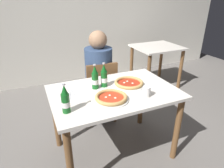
# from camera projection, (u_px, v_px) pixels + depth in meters

# --- Properties ---
(ground_plane) EXTENTS (8.00, 8.00, 0.00)m
(ground_plane) POSITION_uv_depth(u_px,v_px,m) (114.00, 150.00, 2.19)
(ground_plane) COLOR slate
(back_wall_tiled) EXTENTS (7.00, 0.10, 2.60)m
(back_wall_tiled) POSITION_uv_depth(u_px,v_px,m) (63.00, 12.00, 3.47)
(back_wall_tiled) COLOR silver
(back_wall_tiled) RESTS_ON ground_plane
(dining_table_main) EXTENTS (1.20, 0.80, 0.75)m
(dining_table_main) POSITION_uv_depth(u_px,v_px,m) (114.00, 101.00, 1.93)
(dining_table_main) COLOR silver
(dining_table_main) RESTS_ON ground_plane
(chair_behind_table) EXTENTS (0.43, 0.43, 0.85)m
(chair_behind_table) POSITION_uv_depth(u_px,v_px,m) (100.00, 89.00, 2.53)
(chair_behind_table) COLOR brown
(chair_behind_table) RESTS_ON ground_plane
(diner_seated) EXTENTS (0.34, 0.34, 1.21)m
(diner_seated) POSITION_uv_depth(u_px,v_px,m) (99.00, 80.00, 2.53)
(diner_seated) COLOR #2D3342
(diner_seated) RESTS_ON ground_plane
(dining_table_background) EXTENTS (0.80, 0.70, 0.75)m
(dining_table_background) POSITION_uv_depth(u_px,v_px,m) (156.00, 55.00, 3.52)
(dining_table_background) COLOR silver
(dining_table_background) RESTS_ON ground_plane
(pizza_margherita_near) EXTENTS (0.32, 0.32, 0.04)m
(pizza_margherita_near) POSITION_uv_depth(u_px,v_px,m) (129.00, 83.00, 1.99)
(pizza_margherita_near) COLOR white
(pizza_margherita_near) RESTS_ON dining_table_main
(pizza_marinara_far) EXTENTS (0.31, 0.31, 0.04)m
(pizza_marinara_far) POSITION_uv_depth(u_px,v_px,m) (111.00, 98.00, 1.71)
(pizza_marinara_far) COLOR white
(pizza_marinara_far) RESTS_ON dining_table_main
(beer_bottle_left) EXTENTS (0.07, 0.07, 0.25)m
(beer_bottle_left) POSITION_uv_depth(u_px,v_px,m) (95.00, 79.00, 1.88)
(beer_bottle_left) COLOR #14591E
(beer_bottle_left) RESTS_ON dining_table_main
(beer_bottle_center) EXTENTS (0.07, 0.07, 0.25)m
(beer_bottle_center) POSITION_uv_depth(u_px,v_px,m) (104.00, 77.00, 1.93)
(beer_bottle_center) COLOR #14591E
(beer_bottle_center) RESTS_ON dining_table_main
(beer_bottle_right) EXTENTS (0.07, 0.07, 0.25)m
(beer_bottle_right) POSITION_uv_depth(u_px,v_px,m) (65.00, 100.00, 1.50)
(beer_bottle_right) COLOR #14591E
(beer_bottle_right) RESTS_ON dining_table_main
(napkin_with_cutlery) EXTENTS (0.20, 0.20, 0.01)m
(napkin_with_cutlery) POSITION_uv_depth(u_px,v_px,m) (72.00, 95.00, 1.79)
(napkin_with_cutlery) COLOR white
(napkin_with_cutlery) RESTS_ON dining_table_main
(paper_cup) EXTENTS (0.07, 0.07, 0.09)m
(paper_cup) POSITION_uv_depth(u_px,v_px,m) (146.00, 92.00, 1.76)
(paper_cup) COLOR white
(paper_cup) RESTS_ON dining_table_main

